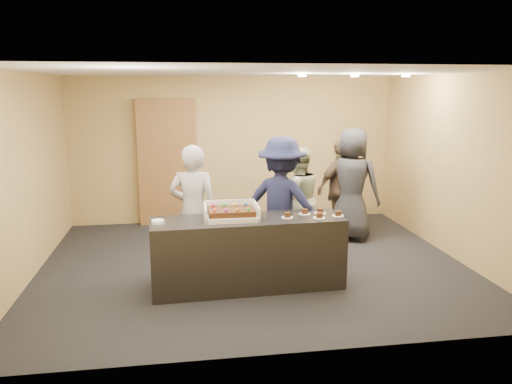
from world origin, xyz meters
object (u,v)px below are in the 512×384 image
sheet_cake (231,211)px  plate_stack (158,222)px  person_sage_man (298,199)px  cake_box (231,215)px  storage_cabinet (167,162)px  person_server_grey (193,211)px  person_brown_extra (341,189)px  serving_counter (248,253)px  person_navy_man (282,204)px  person_dark_suit (352,184)px

sheet_cake → plate_stack: 0.90m
sheet_cake → person_sage_man: person_sage_man is taller
cake_box → plate_stack: (-0.90, -0.08, -0.03)m
storage_cabinet → person_sage_man: size_ratio=1.43×
cake_box → person_server_grey: person_server_grey is taller
person_brown_extra → storage_cabinet: bearing=-43.3°
serving_counter → plate_stack: (-1.10, -0.05, 0.47)m
person_server_grey → person_brown_extra: (2.53, 1.46, -0.07)m
storage_cabinet → person_sage_man: storage_cabinet is taller
storage_cabinet → person_sage_man: (2.02, -1.82, -0.35)m
storage_cabinet → person_brown_extra: 3.18m
serving_counter → sheet_cake: (-0.20, 0.00, 0.55)m
serving_counter → person_brown_extra: bearing=44.5°
plate_stack → person_navy_man: person_navy_man is taller
storage_cabinet → sheet_cake: 3.33m
serving_counter → person_navy_man: size_ratio=1.29×
person_navy_man → person_brown_extra: 1.94m
person_dark_suit → person_server_grey: bearing=62.7°
storage_cabinet → person_dark_suit: bearing=-25.2°
person_dark_suit → cake_box: bearing=76.2°
person_brown_extra → plate_stack: bearing=14.1°
storage_cabinet → sheet_cake: storage_cabinet is taller
person_server_grey → plate_stack: bearing=62.7°
storage_cabinet → person_dark_suit: 3.36m
storage_cabinet → serving_counter: bearing=-72.1°
sheet_cake → person_dark_suit: bearing=39.3°
person_server_grey → storage_cabinet: bearing=-72.4°
cake_box → person_navy_man: (0.75, 0.56, -0.02)m
person_brown_extra → serving_counter: bearing=26.3°
sheet_cake → person_dark_suit: (2.19, 1.79, -0.06)m
person_navy_man → person_dark_suit: person_dark_suit is taller
serving_counter → sheet_cake: size_ratio=4.24×
serving_counter → person_brown_extra: size_ratio=1.46×
storage_cabinet → plate_stack: storage_cabinet is taller
serving_counter → sheet_cake: sheet_cake is taller
person_navy_man → person_sage_man: bearing=-87.7°
person_sage_man → person_navy_man: 0.93m
person_dark_suit → serving_counter: bearing=79.4°
person_server_grey → person_sage_man: 1.85m
sheet_cake → person_brown_extra: (2.08, 2.00, -0.18)m
person_server_grey → person_dark_suit: person_dark_suit is taller
cake_box → person_navy_man: size_ratio=0.36×
sheet_cake → person_sage_man: bearing=50.0°
person_server_grey → person_navy_man: person_navy_man is taller
person_sage_man → person_server_grey: bearing=18.9°
person_navy_man → person_brown_extra: person_navy_man is taller
storage_cabinet → person_dark_suit: size_ratio=1.23×
plate_stack → sheet_cake: bearing=3.5°
person_sage_man → person_dark_suit: 1.09m
serving_counter → person_sage_man: bearing=52.8°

